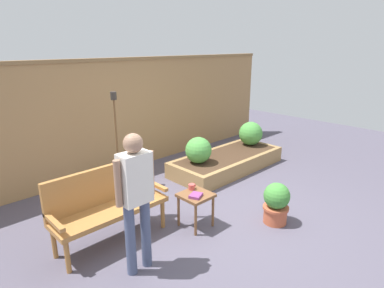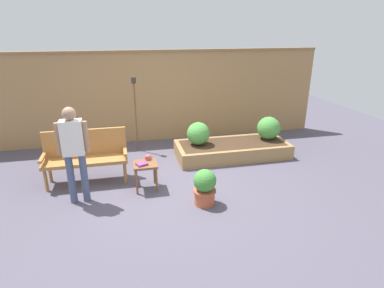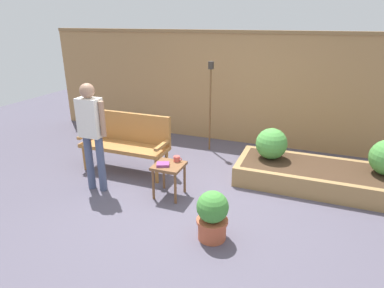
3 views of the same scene
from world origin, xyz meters
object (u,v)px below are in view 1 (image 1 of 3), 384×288
object	(u,v)px
garden_bench	(106,200)
side_table	(196,200)
book_on_table	(196,196)
cup_on_table	(192,187)
shrub_near_bench	(198,150)
potted_boxwood	(276,202)
shrub_far_corner	(251,134)
tiki_torch	(115,123)
person_by_bench	(136,192)

from	to	relation	value
garden_bench	side_table	world-z (taller)	garden_bench
garden_bench	book_on_table	xyz separation A→B (m)	(0.95, -0.63, -0.05)
cup_on_table	book_on_table	size ratio (longest dim) A/B	0.71
shrub_near_bench	potted_boxwood	bearing A→B (deg)	-100.80
garden_bench	shrub_near_bench	size ratio (longest dim) A/B	2.98
shrub_near_bench	shrub_far_corner	world-z (taller)	shrub_far_corner
cup_on_table	book_on_table	bearing A→B (deg)	-120.50
book_on_table	potted_boxwood	xyz separation A→B (m)	(0.92, -0.65, -0.19)
tiki_torch	person_by_bench	bearing A→B (deg)	-116.62
side_table	potted_boxwood	bearing A→B (deg)	-39.56
cup_on_table	potted_boxwood	bearing A→B (deg)	-46.79
potted_boxwood	garden_bench	bearing A→B (deg)	145.67
person_by_bench	book_on_table	bearing A→B (deg)	7.62
cup_on_table	garden_bench	bearing A→B (deg)	158.32
garden_bench	shrub_near_bench	xyz separation A→B (m)	(2.22, 0.59, -0.00)
book_on_table	shrub_near_bench	distance (m)	1.76
book_on_table	shrub_near_bench	bearing A→B (deg)	20.62
garden_bench	shrub_far_corner	bearing A→B (deg)	8.83
book_on_table	tiki_torch	xyz separation A→B (m)	(0.03, 1.95, 0.64)
shrub_near_bench	shrub_far_corner	xyz separation A→B (m)	(1.60, 0.00, 0.01)
side_table	shrub_near_bench	bearing A→B (deg)	43.59
side_table	tiki_torch	bearing A→B (deg)	90.83
potted_boxwood	shrub_far_corner	bearing A→B (deg)	43.69
garden_bench	person_by_bench	bearing A→B (deg)	-94.93
book_on_table	shrub_far_corner	distance (m)	3.12
side_table	shrub_far_corner	world-z (taller)	shrub_far_corner
tiki_torch	cup_on_table	bearing A→B (deg)	-87.10
cup_on_table	person_by_bench	distance (m)	1.25
shrub_near_bench	tiki_torch	xyz separation A→B (m)	(-1.24, 0.73, 0.60)
shrub_near_bench	person_by_bench	size ratio (longest dim) A/B	0.31
potted_boxwood	cup_on_table	bearing A→B (deg)	133.21
side_table	person_by_bench	bearing A→B (deg)	-169.51
side_table	cup_on_table	world-z (taller)	cup_on_table
shrub_far_corner	side_table	bearing A→B (deg)	-157.65
potted_boxwood	tiki_torch	bearing A→B (deg)	108.86
shrub_far_corner	tiki_torch	size ratio (longest dim) A/B	0.31
side_table	potted_boxwood	world-z (taller)	potted_boxwood
side_table	cup_on_table	xyz separation A→B (m)	(0.06, 0.14, 0.12)
tiki_torch	garden_bench	bearing A→B (deg)	-126.53
shrub_far_corner	garden_bench	bearing A→B (deg)	-171.17
book_on_table	potted_boxwood	distance (m)	1.14
cup_on_table	shrub_near_bench	xyz separation A→B (m)	(1.15, 1.02, 0.02)
garden_bench	person_by_bench	distance (m)	0.86
garden_bench	book_on_table	distance (m)	1.14
book_on_table	side_table	bearing A→B (deg)	24.10
garden_bench	cup_on_table	distance (m)	1.15
book_on_table	shrub_near_bench	xyz separation A→B (m)	(1.27, 1.22, 0.04)
tiki_torch	person_by_bench	world-z (taller)	tiki_torch
potted_boxwood	person_by_bench	distance (m)	2.09
potted_boxwood	tiki_torch	world-z (taller)	tiki_torch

